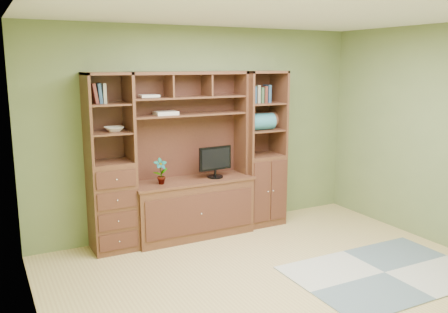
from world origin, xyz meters
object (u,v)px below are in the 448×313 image
left_tower (110,163)px  center_hutch (192,156)px  monitor (215,156)px  right_tower (261,149)px

left_tower → center_hutch: bearing=-2.3°
center_hutch → left_tower: bearing=177.7°
monitor → center_hutch: bearing=169.4°
right_tower → center_hutch: bearing=-177.8°
left_tower → right_tower: size_ratio=1.00×
center_hutch → right_tower: same height
center_hutch → monitor: bearing=-6.7°
left_tower → right_tower: (2.02, 0.00, 0.00)m
left_tower → monitor: size_ratio=3.76×
center_hutch → monitor: size_ratio=3.76×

